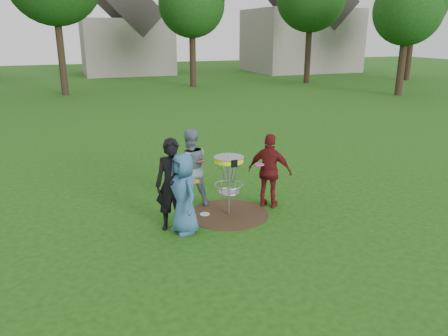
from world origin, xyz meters
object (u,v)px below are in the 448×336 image
object	(u,v)px
player_blue	(184,194)
player_grey	(190,168)
player_black	(173,185)
disc_golf_basket	(229,171)
player_maroon	(270,171)

from	to	relation	value
player_blue	player_grey	world-z (taller)	player_grey
player_black	disc_golf_basket	bearing A→B (deg)	37.03
player_grey	disc_golf_basket	xyz separation A→B (m)	(0.64, -0.83, 0.10)
player_maroon	disc_golf_basket	size ratio (longest dim) A/B	1.26
player_maroon	disc_golf_basket	distance (m)	1.06
player_maroon	player_blue	bearing A→B (deg)	57.93
player_blue	disc_golf_basket	xyz separation A→B (m)	(1.17, 0.52, 0.19)
player_grey	disc_golf_basket	world-z (taller)	player_grey
player_black	player_maroon	world-z (taller)	player_black
player_blue	player_maroon	xyz separation A→B (m)	(2.21, 0.62, 0.04)
player_black	disc_golf_basket	size ratio (longest dim) A/B	1.40
player_black	disc_golf_basket	world-z (taller)	player_black
player_black	player_grey	distance (m)	1.34
player_maroon	disc_golf_basket	world-z (taller)	player_maroon
disc_golf_basket	player_blue	bearing A→B (deg)	-156.11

